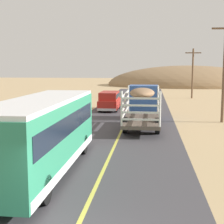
% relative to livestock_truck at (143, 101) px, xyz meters
% --- Properties ---
extents(livestock_truck, '(2.53, 9.70, 3.02)m').
position_rel_livestock_truck_xyz_m(livestock_truck, '(0.00, 0.00, 0.00)').
color(livestock_truck, '#3359A5').
rests_on(livestock_truck, road_surface).
extents(bus, '(2.54, 10.00, 3.21)m').
position_rel_livestock_truck_xyz_m(bus, '(-3.97, -13.46, -0.04)').
color(bus, '#2D8C66').
rests_on(bus, road_surface).
extents(car_far, '(1.90, 4.62, 1.93)m').
position_rel_livestock_truck_xyz_m(car_far, '(-3.63, 7.10, -0.70)').
color(car_far, '#B2261E').
rests_on(car_far, road_surface).
extents(power_pole_mid, '(2.20, 0.24, 8.14)m').
position_rel_livestock_truck_xyz_m(power_pole_mid, '(6.45, 0.94, 2.57)').
color(power_pole_mid, brown).
rests_on(power_pole_mid, ground).
extents(power_pole_far, '(2.20, 0.24, 7.01)m').
position_rel_livestock_truck_xyz_m(power_pole_far, '(6.45, 21.62, 1.99)').
color(power_pole_far, brown).
rests_on(power_pole_far, ground).
extents(distant_hill, '(37.77, 26.38, 9.38)m').
position_rel_livestock_truck_xyz_m(distant_hill, '(9.17, 54.02, -1.79)').
color(distant_hill, '#8D6E4C').
rests_on(distant_hill, ground).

